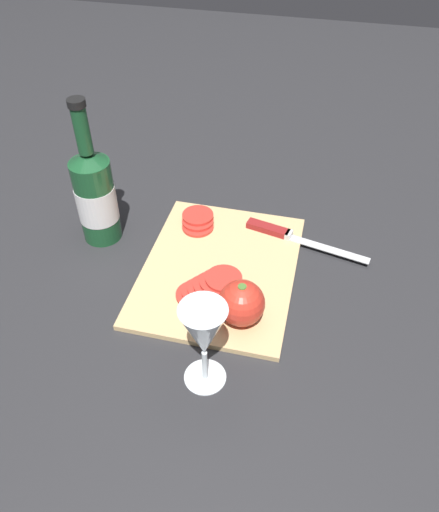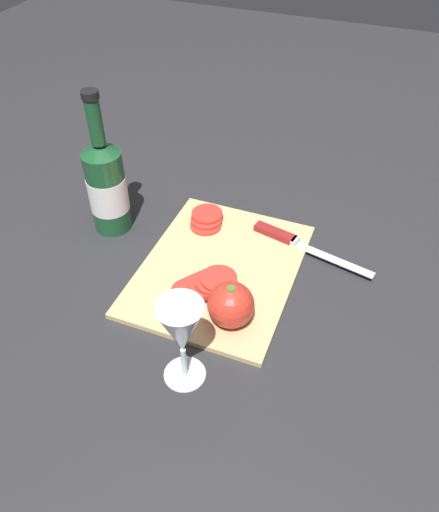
% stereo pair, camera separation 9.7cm
% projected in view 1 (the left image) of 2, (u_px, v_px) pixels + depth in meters
% --- Properties ---
extents(ground_plane, '(3.00, 3.00, 0.00)m').
position_uv_depth(ground_plane, '(235.00, 243.00, 1.07)').
color(ground_plane, '#28282B').
extents(cutting_board, '(0.38, 0.30, 0.01)m').
position_uv_depth(cutting_board, '(220.00, 269.00, 1.00)').
color(cutting_board, tan).
rests_on(cutting_board, ground_plane).
extents(wine_bottle, '(0.08, 0.08, 0.31)m').
position_uv_depth(wine_bottle, '(95.00, 196.00, 1.01)').
color(wine_bottle, '#194C28').
rests_on(wine_bottle, ground_plane).
extents(wine_glass, '(0.07, 0.07, 0.17)m').
position_uv_depth(wine_glass, '(204.00, 334.00, 0.74)').
color(wine_glass, silver).
rests_on(wine_glass, ground_plane).
extents(whole_tomato, '(0.08, 0.08, 0.08)m').
position_uv_depth(whole_tomato, '(241.00, 303.00, 0.87)').
color(whole_tomato, red).
rests_on(whole_tomato, cutting_board).
extents(knife, '(0.08, 0.27, 0.01)m').
position_uv_depth(knife, '(279.00, 232.00, 1.06)').
color(knife, silver).
rests_on(knife, cutting_board).
extents(tomato_slice_stack_near, '(0.09, 0.07, 0.02)m').
position_uv_depth(tomato_slice_stack_near, '(198.00, 221.00, 1.09)').
color(tomato_slice_stack_near, red).
rests_on(tomato_slice_stack_near, cutting_board).
extents(tomato_slice_stack_far, '(0.09, 0.12, 0.04)m').
position_uv_depth(tomato_slice_stack_far, '(209.00, 287.00, 0.93)').
color(tomato_slice_stack_far, red).
rests_on(tomato_slice_stack_far, cutting_board).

